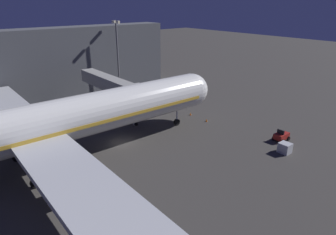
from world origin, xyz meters
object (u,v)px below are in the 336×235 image
Objects in this scene: jet_bridge at (115,86)px; baggage_container_far_row at (285,148)px; airliner_at_gate at (40,127)px; baggage_tug_lead at (281,136)px; apron_floodlight_mast at (118,52)px; traffic_cone_nose_port at (206,120)px; traffic_cone_nose_starboard at (190,114)px.

jet_bridge reaches higher than baggage_container_far_row.
airliner_at_gate reaches higher than baggage_tug_lead.
apron_floodlight_mast is at bearing -46.34° from airliner_at_gate.
baggage_tug_lead is at bearing -171.95° from apron_floodlight_mast.
jet_bridge is 18.72m from traffic_cone_nose_port.
apron_floodlight_mast reaches higher than traffic_cone_nose_port.
baggage_container_far_row is (-43.83, -2.38, -9.18)m from apron_floodlight_mast.
airliner_at_gate is 110.30× the size of traffic_cone_nose_starboard.
apron_floodlight_mast is 10.24× the size of baggage_container_far_row.
jet_bridge is at bearing 20.98° from baggage_container_far_row.
baggage_container_far_row is (-29.82, -11.44, -5.27)m from jet_bridge.
apron_floodlight_mast is at bearing 8.05° from baggage_tug_lead.
traffic_cone_nose_port is (-27.70, -2.34, -9.67)m from apron_floodlight_mast.
traffic_cone_nose_port and traffic_cone_nose_starboard have the same top height.
baggage_tug_lead is at bearing -151.25° from jet_bridge.
baggage_container_far_row is at bearing -122.21° from airliner_at_gate.
baggage_container_far_row is at bearing -179.89° from traffic_cone_nose_starboard.
baggage_container_far_row is (-2.71, 3.44, -0.01)m from baggage_tug_lead.
apron_floodlight_mast reaches higher than baggage_container_far_row.
apron_floodlight_mast is 25.34m from traffic_cone_nose_starboard.
baggage_tug_lead reaches higher than traffic_cone_nose_starboard.
traffic_cone_nose_starboard is at bearing -129.17° from jet_bridge.
apron_floodlight_mast is 44.85m from baggage_container_far_row.
airliner_at_gate is 34.77m from baggage_container_far_row.
apron_floodlight_mast reaches higher than baggage_tug_lead.
jet_bridge is 32.37m from baggage_container_far_row.
airliner_at_gate is at bearing 94.33° from traffic_cone_nose_starboard.
baggage_tug_lead is 4.38m from baggage_container_far_row.
apron_floodlight_mast reaches higher than traffic_cone_nose_starboard.
airliner_at_gate is at bearing 57.79° from baggage_container_far_row.
apron_floodlight_mast is 29.43m from traffic_cone_nose_port.
traffic_cone_nose_port is 4.40m from traffic_cone_nose_starboard.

